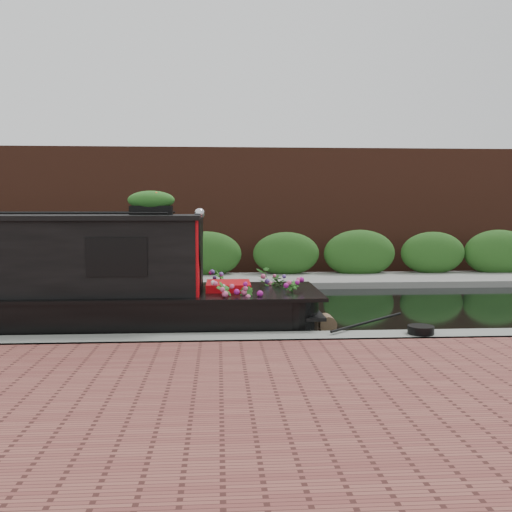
{
  "coord_description": "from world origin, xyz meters",
  "views": [
    {
      "loc": [
        0.26,
        -11.45,
        2.14
      ],
      "look_at": [
        0.97,
        -0.6,
        1.19
      ],
      "focal_mm": 40.0,
      "sensor_mm": 36.0,
      "label": 1
    }
  ],
  "objects": [
    {
      "name": "far_hedge",
      "position": [
        0.0,
        5.1,
        0.0
      ],
      "size": [
        40.0,
        1.1,
        2.8
      ],
      "primitive_type": "cube",
      "color": "#27561C",
      "rests_on": "ground"
    },
    {
      "name": "rope_fender",
      "position": [
        2.09,
        -1.97,
        0.15
      ],
      "size": [
        0.29,
        0.38,
        0.29
      ],
      "primitive_type": "cylinder",
      "rotation": [
        1.57,
        0.0,
        0.0
      ],
      "color": "brown",
      "rests_on": "ground"
    },
    {
      "name": "far_brick_wall",
      "position": [
        0.0,
        7.2,
        0.0
      ],
      "size": [
        40.0,
        1.0,
        8.0
      ],
      "primitive_type": "cube",
      "color": "#53291C",
      "rests_on": "ground"
    },
    {
      "name": "ground",
      "position": [
        0.0,
        0.0,
        0.0
      ],
      "size": [
        80.0,
        80.0,
        0.0
      ],
      "primitive_type": "plane",
      "color": "black",
      "rests_on": "ground"
    },
    {
      "name": "far_bank_path",
      "position": [
        0.0,
        4.2,
        0.0
      ],
      "size": [
        40.0,
        2.4,
        0.34
      ],
      "primitive_type": "cube",
      "color": "gray",
      "rests_on": "ground"
    },
    {
      "name": "near_bank_pavers",
      "position": [
        0.0,
        -7.0,
        0.0
      ],
      "size": [
        40.0,
        7.0,
        0.5
      ],
      "primitive_type": "cube",
      "color": "brown",
      "rests_on": "ground"
    },
    {
      "name": "near_bank_coping",
      "position": [
        0.0,
        -3.3,
        0.0
      ],
      "size": [
        40.0,
        0.6,
        0.5
      ],
      "primitive_type": "cube",
      "color": "gray",
      "rests_on": "ground"
    },
    {
      "name": "coiled_mooring_rope",
      "position": [
        3.25,
        -3.3,
        0.31
      ],
      "size": [
        0.39,
        0.39,
        0.12
      ],
      "primitive_type": "cylinder",
      "color": "black",
      "rests_on": "near_bank_coping"
    }
  ]
}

